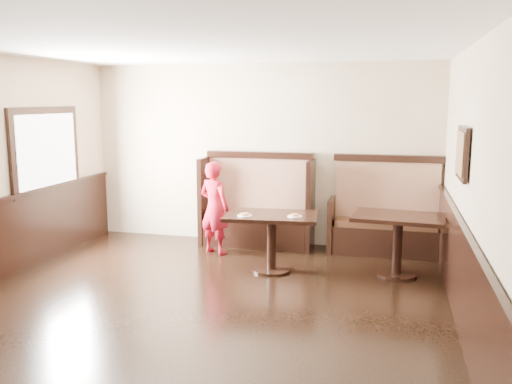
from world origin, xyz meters
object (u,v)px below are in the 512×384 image
(booth_neighbor, at_px, (386,221))
(booth_main, at_px, (257,211))
(child, at_px, (215,208))
(table_neighbor, at_px, (398,230))
(table_main, at_px, (271,228))

(booth_neighbor, bearing_deg, booth_main, 179.95)
(child, bearing_deg, table_neighbor, -167.21)
(booth_neighbor, height_order, child, booth_neighbor)
(table_main, bearing_deg, child, 142.62)
(table_main, bearing_deg, booth_neighbor, 35.49)
(booth_neighbor, xyz_separation_m, table_main, (-1.45, -1.25, 0.11))
(table_main, relative_size, table_neighbor, 1.06)
(booth_neighbor, height_order, table_neighbor, booth_neighbor)
(table_main, height_order, table_neighbor, table_neighbor)
(table_main, bearing_deg, booth_main, 106.47)
(booth_neighbor, distance_m, child, 2.53)
(child, bearing_deg, booth_main, -106.31)
(booth_main, xyz_separation_m, table_main, (0.50, -1.25, 0.06))
(table_neighbor, height_order, child, child)
(table_neighbor, bearing_deg, booth_main, 159.33)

